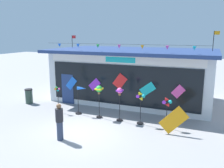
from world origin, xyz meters
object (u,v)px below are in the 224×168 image
wind_spinner_left (81,95)px  wind_spinner_far_right (167,106)px  wind_spinner_right (140,103)px  display_kite_on_ground (174,120)px  wind_spinner_center_right (120,96)px  trash_bin (29,96)px  person_mid_plaza (60,122)px  wind_spinner_center_left (99,92)px  wind_spinner_far_left (58,97)px  kite_shop_building (134,74)px

wind_spinner_left → wind_spinner_far_right: 5.01m
wind_spinner_right → display_kite_on_ground: size_ratio=1.37×
wind_spinner_far_right → display_kite_on_ground: size_ratio=1.25×
wind_spinner_center_right → trash_bin: bearing=174.2°
wind_spinner_center_right → person_mid_plaza: (-1.57, -3.28, -0.54)m
wind_spinner_center_left → wind_spinner_center_right: size_ratio=1.00×
wind_spinner_right → wind_spinner_far_left: bearing=-179.6°
wind_spinner_center_right → wind_spinner_center_left: bearing=179.6°
wind_spinner_far_left → wind_spinner_center_right: 3.97m
wind_spinner_far_left → wind_spinner_center_left: wind_spinner_center_left is taller
wind_spinner_far_right → person_mid_plaza: person_mid_plaza is taller
wind_spinner_far_right → wind_spinner_center_left: bearing=178.9°
wind_spinner_far_left → trash_bin: 3.06m
person_mid_plaza → trash_bin: (-5.30, 3.97, -0.35)m
kite_shop_building → trash_bin: kite_shop_building is taller
wind_spinner_far_right → trash_bin: size_ratio=1.58×
wind_spinner_center_right → trash_bin: size_ratio=1.85×
wind_spinner_center_right → wind_spinner_right: bearing=-2.3°
trash_bin → person_mid_plaza: bearing=-36.8°
wind_spinner_left → trash_bin: 4.48m
wind_spinner_center_right → display_kite_on_ground: size_ratio=1.46×
trash_bin → wind_spinner_center_left: bearing=-6.9°
display_kite_on_ground → wind_spinner_right: bearing=161.2°
kite_shop_building → wind_spinner_far_right: 5.51m
wind_spinner_right → display_kite_on_ground: wind_spinner_right is taller
wind_spinner_center_right → display_kite_on_ground: (2.97, -0.66, -0.71)m
wind_spinner_far_right → person_mid_plaza: (-4.10, -3.22, -0.30)m
trash_bin → wind_spinner_left: bearing=-7.6°
display_kite_on_ground → wind_spinner_far_left: bearing=175.3°
kite_shop_building → wind_spinner_right: (1.82, -4.44, -0.66)m
wind_spinner_far_right → kite_shop_building: bearing=125.5°
person_mid_plaza → display_kite_on_ground: 5.24m
wind_spinner_left → wind_spinner_right: 3.65m
wind_spinner_far_left → wind_spinner_right: 5.11m
wind_spinner_far_right → trash_bin: 9.45m
wind_spinner_center_left → wind_spinner_right: wind_spinner_center_left is taller
wind_spinner_right → person_mid_plaza: wind_spinner_right is taller
wind_spinner_center_left → person_mid_plaza: bearing=-95.9°
wind_spinner_far_right → wind_spinner_right: bearing=179.4°
wind_spinner_right → display_kite_on_ground: (1.80, -0.61, -0.48)m
kite_shop_building → wind_spinner_far_left: (-3.29, -4.48, -0.90)m
wind_spinner_center_left → display_kite_on_ground: size_ratio=1.46×
kite_shop_building → person_mid_plaza: bearing=-96.8°
wind_spinner_center_right → wind_spinner_far_right: wind_spinner_center_right is taller
wind_spinner_center_left → person_mid_plaza: size_ratio=1.10×
display_kite_on_ground → person_mid_plaza: bearing=-150.0°
wind_spinner_center_left → display_kite_on_ground: (4.20, -0.67, -0.79)m
wind_spinner_center_left → display_kite_on_ground: bearing=-9.0°
wind_spinner_center_left → wind_spinner_right: 2.42m
wind_spinner_right → trash_bin: size_ratio=1.73×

